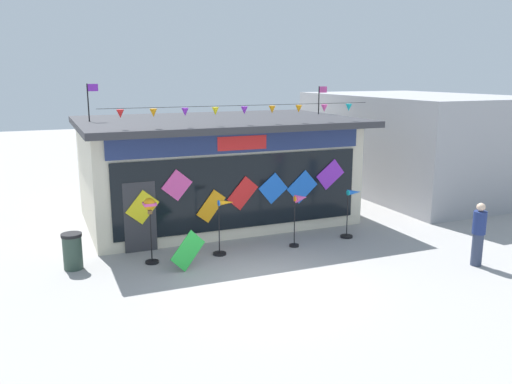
{
  "coord_description": "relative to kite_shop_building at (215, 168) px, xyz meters",
  "views": [
    {
      "loc": [
        -4.81,
        -10.94,
        4.92
      ],
      "look_at": [
        0.83,
        2.62,
        1.64
      ],
      "focal_mm": 37.28,
      "sensor_mm": 36.0,
      "label": 1
    }
  ],
  "objects": [
    {
      "name": "kite_shop_building",
      "position": [
        0.0,
        0.0,
        0.0
      ],
      "size": [
        8.9,
        5.98,
        4.62
      ],
      "color": "beige",
      "rests_on": "ground_plane"
    },
    {
      "name": "ground_plane",
      "position": [
        -0.75,
        -6.08,
        -1.76
      ],
      "size": [
        80.0,
        80.0,
        0.0
      ],
      "primitive_type": "plane",
      "color": "#9E9B99"
    },
    {
      "name": "wind_spinner_far_left",
      "position": [
        -2.98,
        -3.63,
        -0.42
      ],
      "size": [
        0.35,
        0.35,
        1.77
      ],
      "color": "black",
      "rests_on": "ground_plane"
    },
    {
      "name": "wind_spinner_left",
      "position": [
        -1.0,
        -3.69,
        -0.85
      ],
      "size": [
        0.62,
        0.37,
        1.56
      ],
      "color": "black",
      "rests_on": "ground_plane"
    },
    {
      "name": "trash_bin",
      "position": [
        -4.94,
        -3.28,
        -1.28
      ],
      "size": [
        0.52,
        0.52,
        0.95
      ],
      "color": "#2D4238",
      "rests_on": "ground_plane"
    },
    {
      "name": "wind_spinner_center_right",
      "position": [
        3.13,
        -3.66,
        -0.87
      ],
      "size": [
        0.63,
        0.38,
        1.49
      ],
      "color": "black",
      "rests_on": "ground_plane"
    },
    {
      "name": "display_kite_on_ground",
      "position": [
        -2.22,
        -4.45,
        -1.26
      ],
      "size": [
        1.0,
        0.32,
        1.0
      ],
      "primitive_type": "cube",
      "rotation": [
        -0.31,
        0.79,
        0.0
      ],
      "color": "green",
      "rests_on": "ground_plane"
    },
    {
      "name": "wind_spinner_center_left",
      "position": [
        1.28,
        -3.84,
        -0.6
      ],
      "size": [
        0.57,
        0.31,
        1.55
      ],
      "color": "black",
      "rests_on": "ground_plane"
    },
    {
      "name": "person_mid_plaza",
      "position": [
        4.84,
        -7.05,
        -0.91
      ],
      "size": [
        0.34,
        0.34,
        1.68
      ],
      "rotation": [
        0.0,
        0.0,
        0.25
      ],
      "color": "#333D56",
      "rests_on": "ground_plane"
    },
    {
      "name": "neighbour_building",
      "position": [
        9.49,
        1.33,
        0.26
      ],
      "size": [
        6.22,
        9.65,
        4.05
      ],
      "primitive_type": "cube",
      "color": "#99999E",
      "rests_on": "ground_plane"
    }
  ]
}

